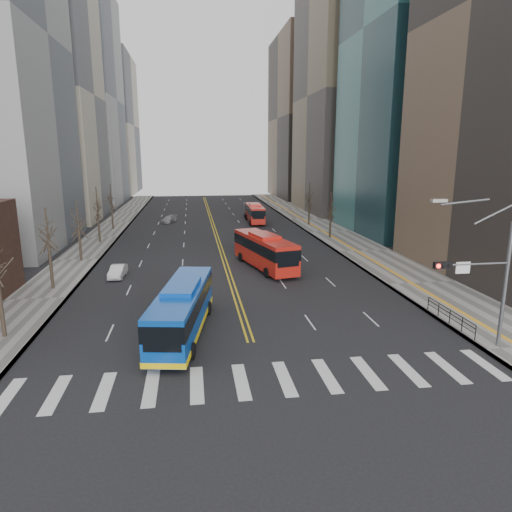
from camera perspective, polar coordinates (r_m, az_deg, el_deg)
ground at (r=25.45m, az=0.88°, el=-15.22°), size 220.00×220.00×0.00m
sidewalk_right at (r=71.40m, az=9.19°, el=3.03°), size 7.00×130.00×0.15m
sidewalk_left at (r=69.46m, az=-18.72°, el=2.24°), size 5.00×130.00×0.15m
crosswalk at (r=25.45m, az=0.88°, el=-15.21°), size 26.70×4.00×0.01m
centerline at (r=78.20m, az=-5.41°, el=3.92°), size 0.55×100.00×0.01m
office_towers at (r=91.57m, az=-6.09°, el=20.21°), size 83.00×134.00×58.00m
signal_mast at (r=30.57m, az=26.69°, el=-2.03°), size 5.37×0.37×9.39m
pedestrian_railing at (r=35.17m, az=23.08°, el=-6.73°), size 0.06×6.06×1.02m
street_trees at (r=57.30m, az=-11.72°, el=5.41°), size 35.20×47.20×7.60m
blue_bus at (r=31.03m, az=-9.19°, el=-6.44°), size 4.50×12.20×3.48m
red_bus_near at (r=48.09m, az=1.07°, el=0.87°), size 5.37×11.90×3.67m
red_bus_far at (r=80.22m, az=-0.15°, el=5.53°), size 2.85×10.44×3.31m
car_white at (r=46.75m, az=-16.90°, el=-1.83°), size 1.52×3.77×1.22m
car_dark_mid at (r=62.53m, az=0.94°, el=2.48°), size 3.06×4.93×1.57m
car_silver at (r=81.65m, az=-10.84°, el=4.53°), size 3.04×4.34×1.17m
car_dark_far at (r=84.34m, az=-0.41°, el=5.07°), size 2.95×5.01×1.31m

